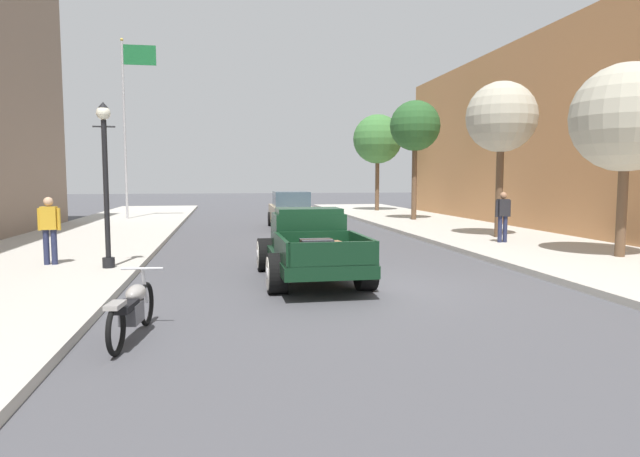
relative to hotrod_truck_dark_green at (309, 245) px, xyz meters
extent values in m
plane|color=#47474C|center=(0.60, -1.19, -0.75)|extent=(140.00, 140.00, 0.00)
cube|color=black|center=(0.00, -0.24, -0.21)|extent=(1.82, 4.92, 0.24)
cube|color=black|center=(0.00, 0.11, 0.31)|extent=(1.57, 1.12, 0.80)
cube|color=black|center=(0.00, 0.06, 0.77)|extent=(1.45, 0.95, 0.12)
cube|color=#3D4C5B|center=(-0.01, 0.68, 0.47)|extent=(1.33, 0.06, 0.44)
cube|color=black|center=(-0.01, 1.41, 0.17)|extent=(1.34, 1.52, 0.52)
cube|color=silver|center=(-0.02, 2.21, 0.15)|extent=(0.68, 0.11, 0.47)
cube|color=black|center=(0.02, -1.64, -0.07)|extent=(1.71, 2.12, 0.04)
cube|color=black|center=(-0.79, -1.65, 0.15)|extent=(0.10, 2.10, 0.44)
cube|color=black|center=(0.83, -1.63, 0.15)|extent=(0.10, 2.10, 0.44)
cube|color=black|center=(0.03, -2.65, 0.15)|extent=(1.62, 0.10, 0.44)
cube|color=black|center=(0.01, -0.63, 0.15)|extent=(1.62, 0.10, 0.44)
cylinder|color=black|center=(-0.91, 1.09, -0.35)|extent=(0.37, 0.80, 0.80)
cylinder|color=silver|center=(-1.09, 1.09, -0.35)|extent=(0.02, 0.66, 0.66)
cylinder|color=silver|center=(-1.10, 1.09, -0.35)|extent=(0.02, 0.24, 0.24)
cylinder|color=black|center=(0.89, 1.11, -0.35)|extent=(0.37, 0.80, 0.80)
cylinder|color=silver|center=(1.07, 1.12, -0.35)|extent=(0.02, 0.66, 0.66)
cylinder|color=silver|center=(1.08, 1.12, -0.35)|extent=(0.02, 0.24, 0.24)
cylinder|color=black|center=(-0.88, -1.60, -0.35)|extent=(0.37, 0.80, 0.80)
cylinder|color=silver|center=(-1.06, -1.60, -0.35)|extent=(0.02, 0.66, 0.66)
cylinder|color=silver|center=(-1.07, -1.60, -0.35)|extent=(0.02, 0.24, 0.24)
cylinder|color=black|center=(0.92, -1.58, -0.35)|extent=(0.37, 0.80, 0.80)
cylinder|color=silver|center=(1.10, -1.58, -0.35)|extent=(0.02, 0.66, 0.66)
cylinder|color=silver|center=(1.11, -1.58, -0.35)|extent=(0.02, 0.24, 0.24)
cube|color=#2D2D33|center=(-0.16, -2.00, 0.15)|extent=(0.60, 0.45, 0.40)
cube|color=#3D2D1E|center=(-0.16, -2.00, 0.15)|extent=(0.62, 0.06, 0.42)
cube|color=brown|center=(0.24, -1.34, 0.09)|extent=(0.48, 0.37, 0.28)
torus|color=black|center=(-3.07, -3.60, -0.42)|extent=(0.15, 0.67, 0.67)
torus|color=black|center=(-3.25, -5.04, -0.42)|extent=(0.15, 0.67, 0.67)
cube|color=#4C4C51|center=(-3.17, -4.37, -0.37)|extent=(0.29, 0.47, 0.28)
ellipsoid|color=gray|center=(-3.14, -4.12, -0.14)|extent=(0.32, 0.55, 0.24)
cube|color=black|center=(-3.20, -4.62, -0.22)|extent=(0.29, 0.58, 0.10)
cylinder|color=silver|center=(-3.08, -3.66, -0.12)|extent=(0.08, 0.26, 0.58)
cylinder|color=silver|center=(-3.09, -3.78, 0.16)|extent=(0.62, 0.11, 0.04)
cube|color=gray|center=(-3.25, -5.04, -0.10)|extent=(0.23, 0.42, 0.06)
cube|color=tan|center=(1.06, 12.34, -0.14)|extent=(1.79, 4.33, 0.80)
cube|color=#384C5B|center=(1.05, 12.19, 0.58)|extent=(1.55, 2.02, 0.64)
cylinder|color=black|center=(0.25, 13.64, -0.42)|extent=(0.23, 0.66, 0.66)
cylinder|color=black|center=(1.90, 13.62, -0.42)|extent=(0.23, 0.66, 0.66)
cylinder|color=black|center=(0.21, 11.06, -0.42)|extent=(0.23, 0.66, 0.66)
cylinder|color=black|center=(1.86, 11.04, -0.42)|extent=(0.23, 0.66, 0.66)
cylinder|color=#232847|center=(-6.16, 2.01, -0.17)|extent=(0.14, 0.14, 0.86)
cylinder|color=#232847|center=(-5.98, 2.01, -0.17)|extent=(0.14, 0.14, 0.86)
cube|color=gold|center=(-6.07, 2.01, 0.54)|extent=(0.36, 0.22, 0.56)
cylinder|color=gold|center=(-6.29, 2.01, 0.51)|extent=(0.09, 0.09, 0.54)
cylinder|color=gold|center=(-5.85, 2.01, 0.51)|extent=(0.09, 0.09, 0.54)
sphere|color=tan|center=(-6.07, 2.01, 0.94)|extent=(0.22, 0.22, 0.22)
cylinder|color=#232847|center=(7.02, 4.46, -0.17)|extent=(0.14, 0.14, 0.86)
cylinder|color=#232847|center=(7.20, 4.46, -0.17)|extent=(0.14, 0.14, 0.86)
cube|color=#232328|center=(7.11, 4.46, 0.54)|extent=(0.36, 0.22, 0.56)
cylinder|color=#232328|center=(6.89, 4.46, 0.51)|extent=(0.09, 0.09, 0.54)
cylinder|color=#232328|center=(7.33, 4.46, 0.51)|extent=(0.09, 0.09, 0.54)
sphere|color=#9E7051|center=(7.11, 4.46, 0.94)|extent=(0.22, 0.22, 0.22)
cylinder|color=black|center=(-4.58, 1.28, -0.48)|extent=(0.28, 0.28, 0.24)
cylinder|color=black|center=(-4.58, 1.28, 1.24)|extent=(0.12, 0.12, 3.20)
cylinder|color=black|center=(-4.58, 1.28, 2.69)|extent=(0.50, 0.04, 0.04)
sphere|color=silver|center=(-4.58, 1.28, 3.00)|extent=(0.32, 0.32, 0.32)
cone|color=black|center=(-4.58, 1.28, 3.18)|extent=(0.24, 0.24, 0.14)
cylinder|color=#B2B2B7|center=(-6.87, 17.68, 3.90)|extent=(0.12, 0.12, 9.00)
sphere|color=gold|center=(-6.87, 17.68, 8.48)|extent=(0.16, 0.16, 0.16)
cube|color=#196633|center=(-6.01, 17.68, 7.75)|extent=(1.60, 0.03, 1.00)
cylinder|color=brown|center=(8.60, 0.87, 0.71)|extent=(0.26, 0.26, 2.62)
sphere|color=#ADA893|center=(8.60, 0.87, 3.09)|extent=(2.85, 2.85, 2.85)
cylinder|color=brown|center=(7.77, 6.01, 1.06)|extent=(0.26, 0.26, 3.32)
sphere|color=#ADA893|center=(7.77, 6.01, 3.64)|extent=(2.47, 2.47, 2.47)
cylinder|color=brown|center=(7.58, 14.42, 1.28)|extent=(0.26, 0.26, 3.77)
sphere|color=#285628|center=(7.58, 14.42, 4.10)|extent=(2.51, 2.51, 2.51)
cylinder|color=brown|center=(7.90, 22.41, 1.10)|extent=(0.26, 0.26, 3.42)
sphere|color=#3D7538|center=(7.90, 22.41, 3.99)|extent=(3.14, 3.14, 3.14)
camera|label=1|loc=(-1.86, -12.24, 1.51)|focal=30.95mm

